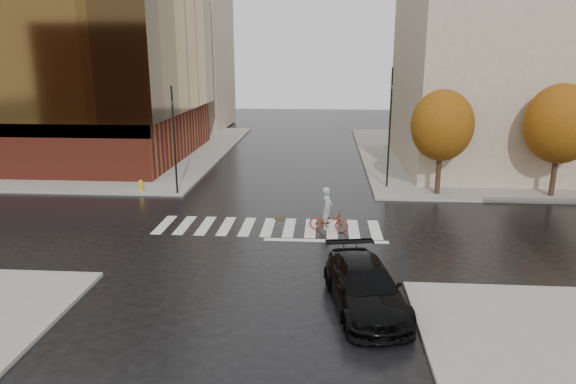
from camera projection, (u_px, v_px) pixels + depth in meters
The scene contains 15 objects.
ground at pixel (267, 230), 26.12m from camera, with size 120.00×120.00×0.00m, color black.
sidewalk_nw at pixel (69, 150), 47.80m from camera, with size 30.00×30.00×0.15m, color gray.
sidewalk_ne at pixel (532, 156), 44.85m from camera, with size 30.00×30.00×0.15m, color gray.
crosswalk at pixel (268, 227), 26.60m from camera, with size 12.00×3.00×0.01m, color silver.
office_glass at pixel (29, 59), 42.84m from camera, with size 27.00×19.00×16.00m.
building_ne_tan at pixel (513, 48), 38.92m from camera, with size 16.00×16.00×18.00m, color tan.
building_nw_far at pixel (166, 41), 60.24m from camera, with size 14.00×12.00×20.00m, color tan.
tree_ne_a at pixel (442, 126), 31.38m from camera, with size 3.80×3.80×6.50m.
tree_ne_b at pixel (561, 124), 30.85m from camera, with size 4.20×4.20×6.89m.
sedan at pixel (365, 287), 17.95m from camera, with size 2.28×5.60×1.63m, color black.
cyclist at pixel (328, 216), 25.83m from camera, with size 2.12×1.15×2.29m.
traffic_light_nw at pixel (174, 134), 31.62m from camera, with size 0.18×0.15×6.70m.
traffic_light_ne at pixel (390, 120), 33.09m from camera, with size 0.19×0.22×7.73m.
fire_hydrant at pixel (141, 185), 32.85m from camera, with size 0.27×0.27×0.77m.
manhole at pixel (280, 218), 28.01m from camera, with size 0.64×0.64×0.01m, color #49381A.
Camera 1 is at (2.87, -24.57, 8.68)m, focal length 32.00 mm.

